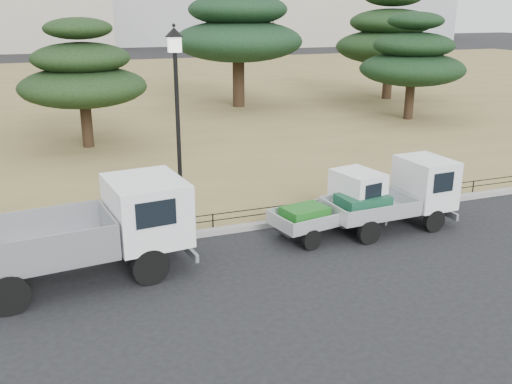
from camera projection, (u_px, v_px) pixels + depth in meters
name	position (u px, v px, depth m)	size (l,w,h in m)	color
ground	(285.00, 266.00, 13.85)	(220.00, 220.00, 0.00)	black
lawn	(115.00, 94.00, 41.05)	(120.00, 56.00, 0.15)	olive
curb	(248.00, 227.00, 16.14)	(120.00, 0.25, 0.16)	gray
truck_large	(89.00, 229.00, 12.91)	(5.24, 2.53, 2.20)	black
truck_kei_front	(335.00, 205.00, 15.66)	(3.33, 1.86, 1.67)	black
truck_kei_rear	(398.00, 195.00, 16.07)	(3.74, 1.77, 1.92)	black
street_lamp	(177.00, 98.00, 14.64)	(0.48, 0.48, 5.38)	black
pipe_fence	(247.00, 213.00, 16.16)	(38.00, 0.04, 0.40)	black
pine_center_left	(82.00, 74.00, 24.22)	(5.40, 5.40, 5.49)	black
pine_center_right	(238.00, 27.00, 34.04)	(7.76, 7.76, 8.23)	black
pine_east_near	(413.00, 58.00, 30.53)	(5.63, 5.63, 5.68)	black
pine_east_far	(391.00, 36.00, 37.32)	(7.09, 7.09, 7.13)	black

